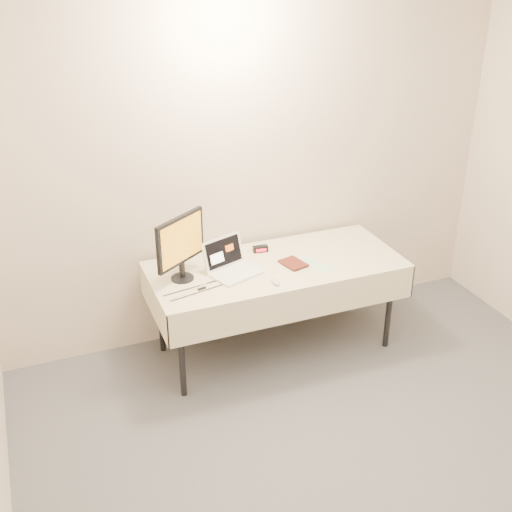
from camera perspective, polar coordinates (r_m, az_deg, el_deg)
name	(u,v)px	position (r m, az deg, el deg)	size (l,w,h in m)	color
back_wall	(253,166)	(4.85, -0.25, 8.05)	(4.00, 0.10, 2.70)	beige
table	(276,271)	(4.73, 1.78, -1.37)	(1.86, 0.81, 0.74)	black
laptop	(231,265)	(4.57, -2.25, -0.77)	(0.42, 0.39, 0.23)	white
monitor	(181,243)	(4.40, -6.73, 1.14)	(0.40, 0.28, 0.47)	black
book	(286,255)	(4.61, 2.67, 0.06)	(0.14, 0.02, 0.19)	maroon
alarm_clock	(260,249)	(4.87, 0.39, 0.64)	(0.12, 0.06, 0.05)	black
clicker	(275,282)	(4.43, 1.74, -2.33)	(0.05, 0.10, 0.02)	#B8B8BA
paper_form	(316,264)	(4.71, 5.40, -0.73)	(0.12, 0.31, 0.00)	#BDEABA
usb_dongle	(202,289)	(4.38, -4.83, -2.90)	(0.06, 0.02, 0.01)	black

